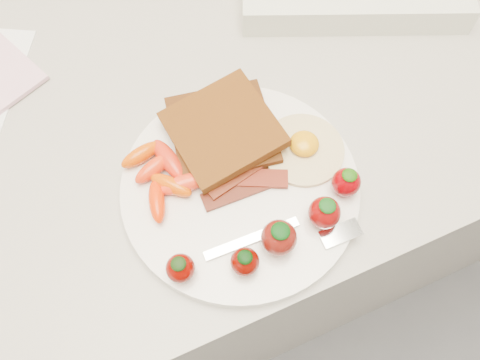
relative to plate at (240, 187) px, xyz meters
name	(u,v)px	position (x,y,z in m)	size (l,w,h in m)	color
counter	(198,218)	(-0.03, 0.16, -0.46)	(2.00, 0.60, 0.90)	gray
plate	(240,187)	(0.00, 0.00, 0.00)	(0.27, 0.27, 0.02)	white
toast_lower	(222,131)	(0.01, 0.07, 0.02)	(0.12, 0.12, 0.01)	black
toast_upper	(223,129)	(0.01, 0.06, 0.03)	(0.11, 0.11, 0.01)	#441B0E
fried_egg	(303,148)	(0.08, 0.01, 0.01)	(0.12, 0.12, 0.02)	beige
bacon_strips	(243,180)	(0.00, 0.00, 0.01)	(0.10, 0.06, 0.01)	#430306
baby_carrots	(164,174)	(-0.08, 0.04, 0.02)	(0.09, 0.10, 0.02)	red
strawberries	(283,229)	(0.02, -0.07, 0.03)	(0.23, 0.07, 0.05)	#630400
fork	(292,236)	(0.03, -0.08, 0.01)	(0.17, 0.05, 0.00)	silver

